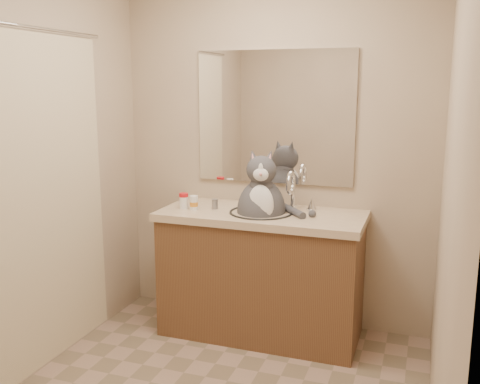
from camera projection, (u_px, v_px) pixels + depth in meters
name	position (u px, v px, depth m)	size (l,w,h in m)	color
room	(203.00, 185.00, 2.54)	(2.22, 2.52, 2.42)	gray
vanity	(261.00, 271.00, 3.58)	(1.34, 0.59, 1.12)	brown
mirror	(274.00, 118.00, 3.63)	(1.10, 0.02, 0.90)	white
shower_curtain	(39.00, 200.00, 3.01)	(0.02, 1.30, 1.93)	beige
cat	(262.00, 206.00, 3.48)	(0.52, 0.42, 0.63)	#4A494E
pill_bottle_redcap	(184.00, 201.00, 3.59)	(0.07, 0.07, 0.11)	white
pill_bottle_orange	(194.00, 203.00, 3.56)	(0.07, 0.07, 0.09)	white
grey_canister	(215.00, 204.00, 3.58)	(0.05, 0.05, 0.07)	gray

